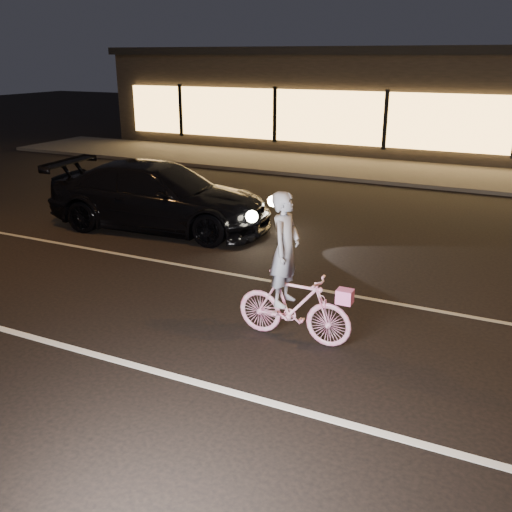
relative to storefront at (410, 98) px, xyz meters
The scene contains 7 objects.
ground 19.09m from the storefront, 90.00° to the right, with size 90.00×90.00×0.00m, color black.
lane_stripe_near 20.58m from the storefront, 90.00° to the right, with size 60.00×0.12×0.01m, color silver.
lane_stripe_far 17.10m from the storefront, 90.00° to the right, with size 60.00×0.10×0.01m, color gray.
sidewalk 6.32m from the storefront, 90.00° to the right, with size 30.00×4.00×0.12m, color #383533.
storefront is the anchor object (origin of this frame).
cyclist 19.04m from the storefront, 83.02° to the right, with size 1.72×0.59×2.16m.
sedan 15.30m from the storefront, 99.78° to the right, with size 5.49×2.69×1.54m.
Camera 1 is at (5.07, -6.76, 3.87)m, focal length 40.00 mm.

